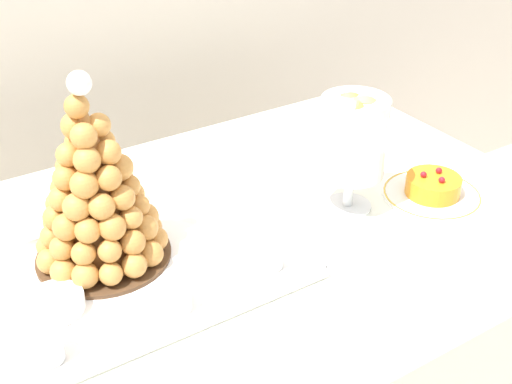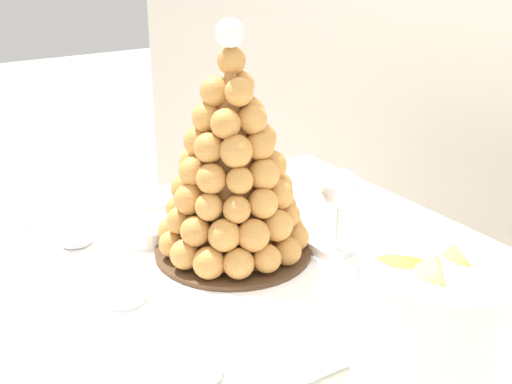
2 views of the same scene
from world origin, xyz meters
name	(u,v)px [view 2 (image 2 of 2)]	position (x,y,z in m)	size (l,w,h in m)	color
serving_tray	(202,279)	(-0.26, -0.03, 0.73)	(0.56, 0.38, 0.02)	white
croquembouche	(232,170)	(-0.30, 0.05, 0.88)	(0.25, 0.25, 0.37)	#4C331E
dessert_cup_left	(75,231)	(-0.47, -0.15, 0.76)	(0.05, 0.05, 0.05)	silver
dessert_cup_mid_left	(124,288)	(-0.25, -0.15, 0.76)	(0.06, 0.06, 0.05)	silver
dessert_cup_centre	(201,359)	(-0.05, -0.14, 0.76)	(0.05, 0.05, 0.05)	silver
creme_brulee_ramekin	(145,230)	(-0.43, -0.04, 0.75)	(0.10, 0.10, 0.03)	white
macaron_goblet	(432,352)	(0.21, -0.05, 0.89)	(0.14, 0.14, 0.27)	white
wine_glass	(340,192)	(-0.23, 0.21, 0.83)	(0.06, 0.06, 0.14)	silver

